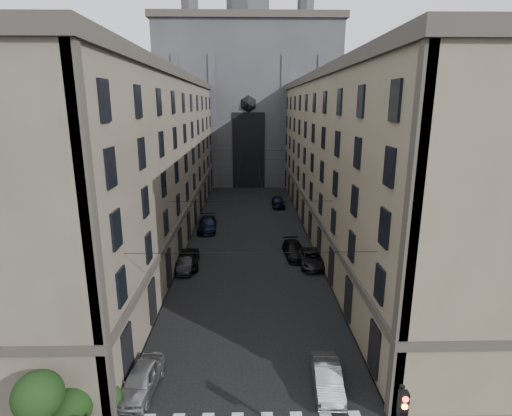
{
  "coord_description": "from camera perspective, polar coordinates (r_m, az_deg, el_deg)",
  "views": [
    {
      "loc": [
        -0.16,
        -10.67,
        15.43
      ],
      "look_at": [
        0.32,
        12.69,
        9.34
      ],
      "focal_mm": 28.0,
      "sensor_mm": 36.0,
      "label": 1
    }
  ],
  "objects": [
    {
      "name": "sidewalk_left",
      "position": [
        50.21,
        -13.03,
        -3.59
      ],
      "size": [
        7.0,
        80.0,
        0.15
      ],
      "primitive_type": "cube",
      "color": "#383533",
      "rests_on": "ground"
    },
    {
      "name": "sidewalk_right",
      "position": [
        50.28,
        11.14,
        -3.47
      ],
      "size": [
        7.0,
        80.0,
        0.15
      ],
      "primitive_type": "cube",
      "color": "#383533",
      "rests_on": "ground"
    },
    {
      "name": "building_left",
      "position": [
        48.9,
        -17.05,
        6.82
      ],
      "size": [
        13.6,
        60.6,
        18.85
      ],
      "color": "#504A3D",
      "rests_on": "ground"
    },
    {
      "name": "building_right",
      "position": [
        48.99,
        15.06,
        6.97
      ],
      "size": [
        13.6,
        60.6,
        18.85
      ],
      "color": "brown",
      "rests_on": "ground"
    },
    {
      "name": "gothic_tower",
      "position": [
        85.66,
        -1.12,
        16.19
      ],
      "size": [
        35.0,
        23.0,
        58.0
      ],
      "color": "#2D2D33",
      "rests_on": "ground"
    },
    {
      "name": "shrub_cluster",
      "position": [
        22.47,
        -25.73,
        -24.4
      ],
      "size": [
        3.9,
        4.4,
        3.9
      ],
      "color": "black",
      "rests_on": "sidewalk_left"
    },
    {
      "name": "tram_wires",
      "position": [
        47.02,
        -0.97,
        4.58
      ],
      "size": [
        14.0,
        60.0,
        0.43
      ],
      "color": "black",
      "rests_on": "ground"
    },
    {
      "name": "car_left_near",
      "position": [
        24.77,
        -16.06,
        -22.45
      ],
      "size": [
        2.14,
        4.43,
        1.46
      ],
      "primitive_type": "imported",
      "rotation": [
        0.0,
        0.0,
        -0.1
      ],
      "color": "gray",
      "rests_on": "ground"
    },
    {
      "name": "car_left_midnear",
      "position": [
        39.01,
        -10.09,
        -7.9
      ],
      "size": [
        1.6,
        4.0,
        1.29
      ],
      "primitive_type": "imported",
      "rotation": [
        0.0,
        0.0,
        0.06
      ],
      "color": "black",
      "rests_on": "ground"
    },
    {
      "name": "car_left_midfar",
      "position": [
        39.94,
        -9.87,
        -7.26
      ],
      "size": [
        2.76,
        5.25,
        1.41
      ],
      "primitive_type": "imported",
      "rotation": [
        0.0,
        0.0,
        0.09
      ],
      "color": "black",
      "rests_on": "ground"
    },
    {
      "name": "car_left_far",
      "position": [
        50.61,
        -6.97,
        -2.31
      ],
      "size": [
        2.49,
        5.61,
        1.6
      ],
      "primitive_type": "imported",
      "rotation": [
        0.0,
        0.0,
        0.04
      ],
      "color": "black",
      "rests_on": "ground"
    },
    {
      "name": "car_right_near",
      "position": [
        24.43,
        10.15,
        -22.76
      ],
      "size": [
        1.7,
        4.3,
        1.39
      ],
      "primitive_type": "imported",
      "rotation": [
        0.0,
        0.0,
        -0.05
      ],
      "color": "slate",
      "rests_on": "ground"
    },
    {
      "name": "car_right_midnear",
      "position": [
        39.98,
        7.87,
        -7.13
      ],
      "size": [
        2.46,
        5.21,
        1.44
      ],
      "primitive_type": "imported",
      "rotation": [
        0.0,
        0.0,
        0.01
      ],
      "color": "black",
      "rests_on": "ground"
    },
    {
      "name": "car_right_midfar",
      "position": [
        41.88,
        5.53,
        -6.02
      ],
      "size": [
        2.48,
        5.2,
        1.46
      ],
      "primitive_type": "imported",
      "rotation": [
        0.0,
        0.0,
        0.09
      ],
      "color": "black",
      "rests_on": "ground"
    },
    {
      "name": "car_right_far",
      "position": [
        61.76,
        3.17,
        0.87
      ],
      "size": [
        1.9,
        4.68,
        1.59
      ],
      "primitive_type": "imported",
      "rotation": [
        0.0,
        0.0,
        0.0
      ],
      "color": "black",
      "rests_on": "ground"
    }
  ]
}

